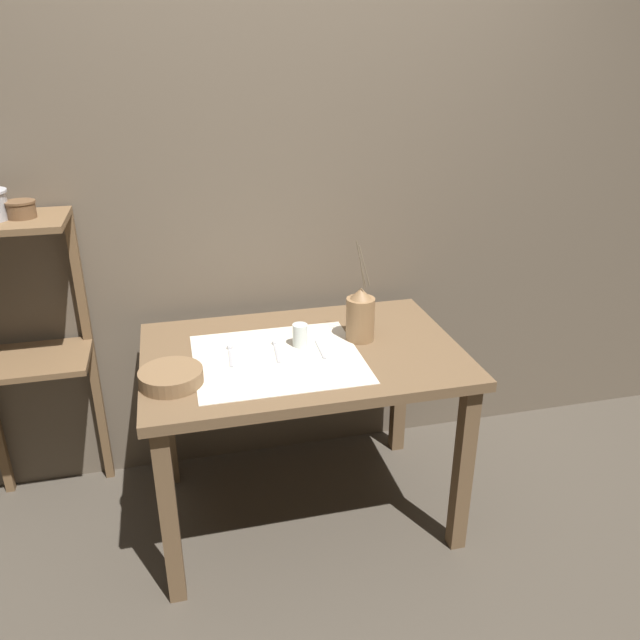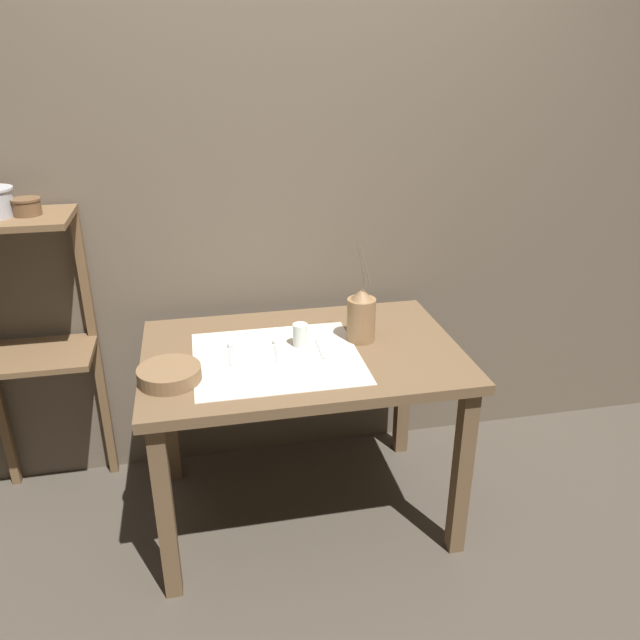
{
  "view_description": "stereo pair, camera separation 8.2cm",
  "coord_description": "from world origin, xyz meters",
  "views": [
    {
      "loc": [
        -0.44,
        -2.1,
        1.83
      ],
      "look_at": [
        0.07,
        0.0,
        0.89
      ],
      "focal_mm": 35.0,
      "sensor_mm": 36.0,
      "label": 1
    },
    {
      "loc": [
        -0.37,
        -2.11,
        1.83
      ],
      "look_at": [
        0.07,
        0.0,
        0.89
      ],
      "focal_mm": 35.0,
      "sensor_mm": 36.0,
      "label": 2
    }
  ],
  "objects": [
    {
      "name": "wooden_bowl",
      "position": [
        -0.49,
        -0.15,
        0.79
      ],
      "size": [
        0.22,
        0.22,
        0.05
      ],
      "color": "brown",
      "rests_on": "wooden_table"
    },
    {
      "name": "fork_inner",
      "position": [
        0.07,
        -0.02,
        0.77
      ],
      "size": [
        0.02,
        0.16,
        0.0
      ],
      "color": "#A8A8AD",
      "rests_on": "wooden_table"
    },
    {
      "name": "spoon_inner",
      "position": [
        -0.27,
        0.05,
        0.77
      ],
      "size": [
        0.03,
        0.18,
        0.02
      ],
      "color": "#A8A8AD",
      "rests_on": "wooden_table"
    },
    {
      "name": "stone_wall_back",
      "position": [
        0.0,
        0.51,
        1.2
      ],
      "size": [
        7.0,
        0.06,
        2.4
      ],
      "color": "brown",
      "rests_on": "ground_plane"
    },
    {
      "name": "pitcher_with_flowers",
      "position": [
        0.24,
        0.04,
        0.87
      ],
      "size": [
        0.11,
        0.11,
        0.41
      ],
      "color": "olive",
      "rests_on": "wooden_table"
    },
    {
      "name": "spoon_outer",
      "position": [
        -0.1,
        0.04,
        0.77
      ],
      "size": [
        0.03,
        0.17,
        0.02
      ],
      "color": "#A8A8AD",
      "rests_on": "wooden_table"
    },
    {
      "name": "linen_cloth",
      "position": [
        -0.1,
        -0.05,
        0.77
      ],
      "size": [
        0.62,
        0.54,
        0.0
      ],
      "color": "beige",
      "rests_on": "wooden_table"
    },
    {
      "name": "glass_tumbler_near",
      "position": [
        -0.0,
        0.04,
        0.82
      ],
      "size": [
        0.06,
        0.06,
        0.09
      ],
      "color": "silver",
      "rests_on": "wooden_table"
    },
    {
      "name": "ground_plane",
      "position": [
        0.0,
        0.0,
        0.0
      ],
      "size": [
        12.0,
        12.0,
        0.0
      ],
      "primitive_type": "plane",
      "color": "#473F35"
    },
    {
      "name": "wooden_shelf_unit",
      "position": [
        -1.04,
        0.35,
        0.87
      ],
      "size": [
        0.47,
        0.32,
        1.27
      ],
      "color": "brown",
      "rests_on": "ground_plane"
    },
    {
      "name": "wooden_table",
      "position": [
        0.0,
        0.0,
        0.67
      ],
      "size": [
        1.21,
        0.81,
        0.77
      ],
      "color": "brown",
      "rests_on": "ground_plane"
    },
    {
      "name": "metal_pot_small",
      "position": [
        -0.96,
        0.3,
        1.3
      ],
      "size": [
        0.11,
        0.11,
        0.06
      ],
      "color": "brown",
      "rests_on": "wooden_shelf_unit"
    }
  ]
}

